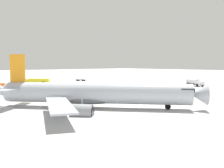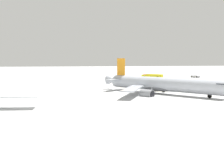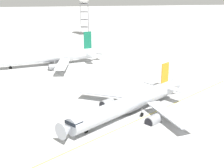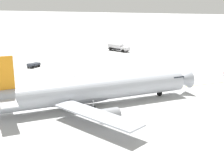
# 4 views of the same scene
# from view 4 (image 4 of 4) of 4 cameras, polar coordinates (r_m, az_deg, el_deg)

# --- Properties ---
(ground_plane) EXTENTS (600.00, 600.00, 0.00)m
(ground_plane) POSITION_cam_4_polar(r_m,az_deg,el_deg) (63.54, -0.12, -2.82)
(ground_plane) COLOR #B2B2B2
(airliner_main) EXTENTS (35.03, 30.87, 11.16)m
(airliner_main) POSITION_cam_4_polar(r_m,az_deg,el_deg) (59.78, -3.33, -1.38)
(airliner_main) COLOR #B2B7C1
(airliner_main) RESTS_ON ground_plane
(fuel_tanker_truck) EXTENTS (8.97, 5.47, 2.87)m
(fuel_tanker_truck) POSITION_cam_4_polar(r_m,az_deg,el_deg) (118.48, 1.02, 6.66)
(fuel_tanker_truck) COLOR #232326
(fuel_tanker_truck) RESTS_ON ground_plane
(baggage_truck_truck) EXTENTS (2.85, 4.02, 1.22)m
(baggage_truck_truck) POSITION_cam_4_polar(r_m,az_deg,el_deg) (94.39, -13.79, 3.34)
(baggage_truck_truck) COLOR #232326
(baggage_truck_truck) RESTS_ON ground_plane
(taxiway_centreline) EXTENTS (119.99, 96.35, 0.01)m
(taxiway_centreline) POSITION_cam_4_polar(r_m,az_deg,el_deg) (63.55, -6.60, -2.92)
(taxiway_centreline) COLOR yellow
(taxiway_centreline) RESTS_ON ground_plane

